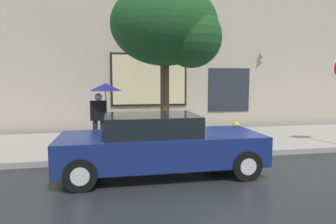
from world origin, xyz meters
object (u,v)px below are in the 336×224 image
(fire_hydrant, at_px, (236,135))
(pedestrian_with_umbrella, at_px, (103,97))
(parked_car, at_px, (159,144))
(street_tree, at_px, (170,28))

(fire_hydrant, bearing_deg, pedestrian_with_umbrella, 168.96)
(parked_car, relative_size, fire_hydrant, 5.92)
(fire_hydrant, height_order, street_tree, street_tree)
(parked_car, distance_m, pedestrian_with_umbrella, 2.76)
(street_tree, bearing_deg, parked_car, -107.36)
(pedestrian_with_umbrella, relative_size, street_tree, 0.40)
(fire_hydrant, xyz_separation_m, pedestrian_with_umbrella, (-3.78, 0.74, 1.10))
(street_tree, bearing_deg, fire_hydrant, -17.04)
(parked_car, xyz_separation_m, pedestrian_with_umbrella, (-1.27, 2.26, 0.94))
(pedestrian_with_umbrella, xyz_separation_m, street_tree, (1.93, -0.17, 1.97))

